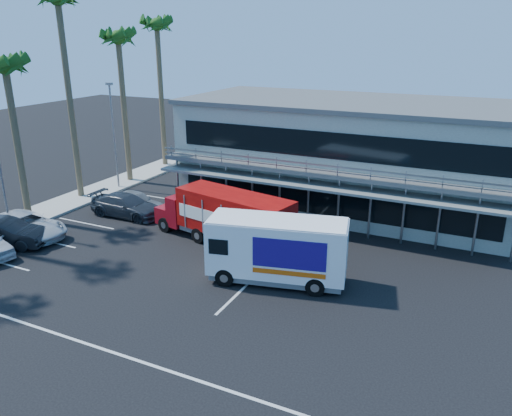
% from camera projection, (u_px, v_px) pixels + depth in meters
% --- Properties ---
extents(ground, '(120.00, 120.00, 0.00)m').
position_uv_depth(ground, '(200.00, 286.00, 24.00)').
color(ground, black).
rests_on(ground, ground).
extents(building, '(22.40, 12.00, 7.30)m').
position_uv_depth(building, '(350.00, 154.00, 34.30)').
color(building, gray).
rests_on(building, ground).
extents(curb_strip, '(3.00, 32.00, 0.16)m').
position_uv_depth(curb_strip, '(63.00, 204.00, 35.18)').
color(curb_strip, '#A5A399').
rests_on(curb_strip, ground).
extents(palm_c, '(2.80, 2.80, 10.75)m').
position_uv_depth(palm_c, '(6.00, 74.00, 29.57)').
color(palm_c, brown).
rests_on(palm_c, ground).
extents(palm_d, '(2.80, 2.80, 14.75)m').
position_uv_depth(palm_d, '(59.00, 12.00, 32.76)').
color(palm_d, brown).
rests_on(palm_d, ground).
extents(palm_e, '(2.80, 2.80, 12.25)m').
position_uv_depth(palm_e, '(119.00, 46.00, 37.56)').
color(palm_e, brown).
rests_on(palm_e, ground).
extents(palm_f, '(2.80, 2.80, 13.25)m').
position_uv_depth(palm_f, '(157.00, 34.00, 42.11)').
color(palm_f, brown).
rests_on(palm_f, ground).
extents(light_pole_far, '(0.50, 0.25, 8.09)m').
position_uv_depth(light_pole_far, '(114.00, 131.00, 37.65)').
color(light_pole_far, gray).
rests_on(light_pole_far, ground).
extents(red_truck, '(9.36, 3.94, 3.07)m').
position_uv_depth(red_truck, '(226.00, 216.00, 28.37)').
color(red_truck, maroon).
rests_on(red_truck, ground).
extents(white_van, '(6.93, 3.66, 3.22)m').
position_uv_depth(white_van, '(277.00, 249.00, 23.86)').
color(white_van, white).
rests_on(white_van, ground).
extents(parked_car_b, '(5.07, 3.13, 1.58)m').
position_uv_depth(parked_car_b, '(5.00, 233.00, 28.27)').
color(parked_car_b, black).
rests_on(parked_car_b, ground).
extents(parked_car_c, '(5.47, 2.84, 1.47)m').
position_uv_depth(parked_car_c, '(26.00, 225.00, 29.52)').
color(parked_car_c, silver).
rests_on(parked_car_c, ground).
extents(parked_car_d, '(5.09, 2.13, 1.47)m').
position_uv_depth(parked_car_d, '(127.00, 205.00, 32.95)').
color(parked_car_d, '#272D35').
rests_on(parked_car_d, ground).
extents(parked_car_e, '(4.37, 2.14, 1.43)m').
position_uv_depth(parked_car_e, '(136.00, 202.00, 33.76)').
color(parked_car_e, gray).
rests_on(parked_car_e, ground).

